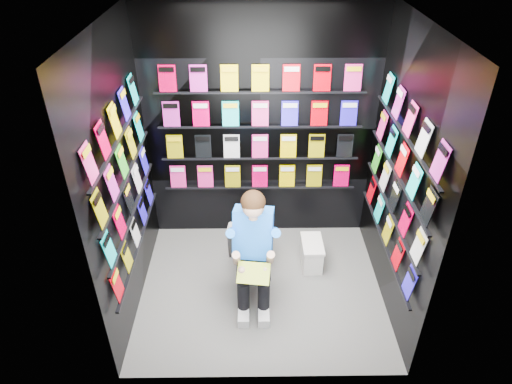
{
  "coord_description": "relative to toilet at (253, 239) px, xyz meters",
  "views": [
    {
      "loc": [
        -0.09,
        -3.32,
        3.35
      ],
      "look_at": [
        -0.05,
        0.15,
        1.08
      ],
      "focal_mm": 32.0,
      "sensor_mm": 36.0,
      "label": 1
    }
  ],
  "objects": [
    {
      "name": "ceiling",
      "position": [
        0.08,
        -0.35,
        2.23
      ],
      "size": [
        2.4,
        2.4,
        0.0
      ],
      "primitive_type": "plane",
      "color": "white",
      "rests_on": "floor"
    },
    {
      "name": "floor",
      "position": [
        0.08,
        -0.35,
        -0.37
      ],
      "size": [
        2.4,
        2.4,
        0.0
      ],
      "primitive_type": "plane",
      "color": "slate",
      "rests_on": "ground"
    },
    {
      "name": "wall_back",
      "position": [
        0.08,
        0.65,
        0.93
      ],
      "size": [
        2.4,
        0.04,
        2.6
      ],
      "primitive_type": "cube",
      "color": "black",
      "rests_on": "floor"
    },
    {
      "name": "wall_front",
      "position": [
        0.08,
        -1.35,
        0.93
      ],
      "size": [
        2.4,
        0.04,
        2.6
      ],
      "primitive_type": "cube",
      "color": "black",
      "rests_on": "floor"
    },
    {
      "name": "comics_left",
      "position": [
        -1.09,
        -0.35,
        0.94
      ],
      "size": [
        0.06,
        1.7,
        1.37
      ],
      "primitive_type": null,
      "color": "#D3004D",
      "rests_on": "wall_left"
    },
    {
      "name": "comics_back",
      "position": [
        0.08,
        0.62,
        0.94
      ],
      "size": [
        2.1,
        0.06,
        1.37
      ],
      "primitive_type": null,
      "color": "#D3004D",
      "rests_on": "wall_back"
    },
    {
      "name": "toilet",
      "position": [
        0.0,
        0.0,
        0.0
      ],
      "size": [
        0.51,
        0.8,
        0.73
      ],
      "primitive_type": "imported",
      "rotation": [
        0.0,
        0.0,
        3.01
      ],
      "color": "white",
      "rests_on": "floor"
    },
    {
      "name": "wall_left",
      "position": [
        -1.12,
        -0.35,
        0.93
      ],
      "size": [
        0.04,
        2.0,
        2.6
      ],
      "primitive_type": "cube",
      "color": "black",
      "rests_on": "floor"
    },
    {
      "name": "held_comic",
      "position": [
        0.0,
        -0.73,
        0.21
      ],
      "size": [
        0.3,
        0.2,
        0.12
      ],
      "primitive_type": "cube",
      "rotation": [
        -0.96,
        0.0,
        -0.13
      ],
      "color": "green",
      "rests_on": "reader"
    },
    {
      "name": "longbox",
      "position": [
        0.62,
        0.02,
        -0.23
      ],
      "size": [
        0.2,
        0.36,
        0.27
      ],
      "primitive_type": "cube",
      "rotation": [
        0.0,
        0.0,
        0.01
      ],
      "color": "white",
      "rests_on": "floor"
    },
    {
      "name": "comics_right",
      "position": [
        1.25,
        -0.35,
        0.94
      ],
      "size": [
        0.06,
        1.7,
        1.37
      ],
      "primitive_type": null,
      "color": "#D3004D",
      "rests_on": "wall_right"
    },
    {
      "name": "longbox_lid",
      "position": [
        0.62,
        0.02,
        -0.08
      ],
      "size": [
        0.22,
        0.38,
        0.03
      ],
      "primitive_type": "cube",
      "rotation": [
        0.0,
        0.0,
        0.01
      ],
      "color": "white",
      "rests_on": "longbox"
    },
    {
      "name": "wall_right",
      "position": [
        1.28,
        -0.35,
        0.93
      ],
      "size": [
        0.04,
        2.0,
        2.6
      ],
      "primitive_type": "cube",
      "color": "black",
      "rests_on": "floor"
    },
    {
      "name": "reader",
      "position": [
        0.0,
        -0.38,
        0.38
      ],
      "size": [
        0.58,
        0.77,
        1.32
      ],
      "primitive_type": null,
      "rotation": [
        0.0,
        0.0,
        -0.13
      ],
      "color": "blue",
      "rests_on": "toilet"
    }
  ]
}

